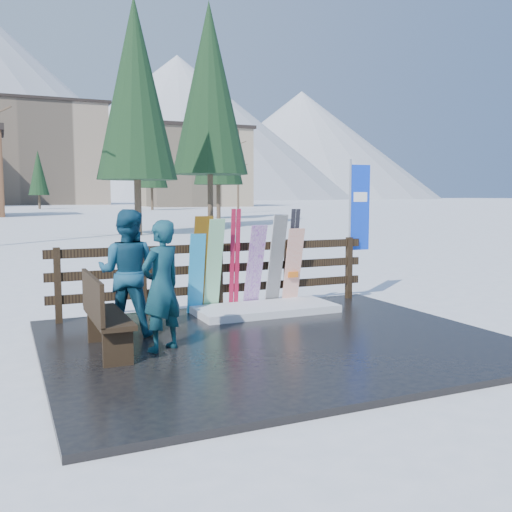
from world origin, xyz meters
name	(u,v)px	position (x,y,z in m)	size (l,w,h in m)	color
ground	(276,344)	(0.00, 0.00, 0.00)	(700.00, 700.00, 0.00)	white
deck	(276,341)	(0.00, 0.00, 0.04)	(6.00, 5.00, 0.08)	black
fence	(219,271)	(0.00, 2.20, 0.74)	(5.60, 0.10, 1.15)	black
snow_patch	(266,309)	(0.59, 1.60, 0.14)	(2.33, 1.00, 0.12)	white
bench	(102,312)	(-2.26, 0.20, 0.60)	(0.41, 1.50, 0.97)	black
snowboard_0	(196,274)	(-0.48, 1.98, 0.74)	(0.26, 0.03, 1.34)	#27A1DC
snowboard_1	(214,266)	(-0.17, 1.98, 0.86)	(0.27, 0.03, 1.60)	white
snowboard_2	(201,265)	(-0.39, 1.98, 0.88)	(0.31, 0.03, 1.64)	orange
snowboard_3	(255,267)	(0.56, 1.98, 0.80)	(0.28, 0.03, 1.49)	silver
snowboard_4	(276,261)	(0.97, 1.98, 0.88)	(0.26, 0.03, 1.65)	black
snowboard_5	(293,267)	(1.30, 1.98, 0.76)	(0.30, 0.03, 1.39)	white
ski_pair_a	(235,260)	(0.23, 2.05, 0.93)	(0.17, 0.17, 1.71)	maroon
ski_pair_b	(293,257)	(1.33, 2.05, 0.93)	(0.17, 0.24, 1.70)	black
rental_flag	(357,213)	(2.80, 2.25, 1.69)	(0.45, 0.04, 2.60)	silver
person_front	(161,286)	(-1.56, 0.05, 0.90)	(0.60, 0.39, 1.63)	#155B5B
person_back	(128,272)	(-1.77, 1.05, 0.95)	(0.85, 0.66, 1.74)	navy
resort_buildings	(23,156)	(1.03, 115.41, 9.81)	(73.00, 87.60, 22.60)	tan
trees	(94,152)	(4.59, 46.72, 5.91)	(42.06, 68.64, 13.42)	#382B1E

